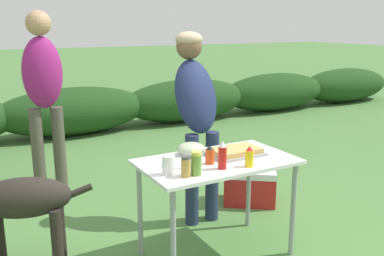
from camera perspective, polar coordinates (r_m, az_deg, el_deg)
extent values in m
plane|color=#4C7A3D|center=(3.35, 3.20, -16.43)|extent=(60.00, 60.00, 0.00)
ellipsoid|color=#1E4219|center=(6.89, -15.50, 2.20)|extent=(2.40, 0.90, 0.74)
ellipsoid|color=#1E4219|center=(7.60, -0.70, 3.73)|extent=(2.40, 0.90, 0.74)
ellipsoid|color=#1E4219|center=(8.72, 10.97, 4.76)|extent=(2.40, 0.90, 0.74)
ellipsoid|color=#1E4219|center=(10.11, 19.74, 5.41)|extent=(2.40, 0.90, 0.74)
cube|color=white|center=(3.05, 3.38, -4.51)|extent=(1.10, 0.64, 0.02)
cylinder|color=gray|center=(2.76, -2.52, -14.96)|extent=(0.04, 0.04, 0.71)
cylinder|color=gray|center=(3.27, 13.31, -10.56)|extent=(0.04, 0.04, 0.71)
cylinder|color=gray|center=(3.20, -6.95, -10.82)|extent=(0.04, 0.04, 0.71)
cylinder|color=gray|center=(3.65, 7.56, -7.68)|extent=(0.04, 0.04, 0.71)
cube|color=#9E9EA3|center=(3.16, 5.84, -3.48)|extent=(0.40, 0.25, 0.02)
cube|color=tan|center=(3.15, 5.85, -2.99)|extent=(0.35, 0.22, 0.04)
cylinder|color=white|center=(2.93, -1.90, -4.81)|extent=(0.21, 0.21, 0.02)
ellipsoid|color=#ADBC99|center=(3.14, -0.09, -2.80)|extent=(0.20, 0.20, 0.09)
cylinder|color=white|center=(2.74, -3.18, -4.94)|extent=(0.08, 0.08, 0.12)
cylinder|color=#CC4214|center=(2.95, 2.38, -3.82)|extent=(0.06, 0.06, 0.10)
cone|color=black|center=(2.93, 2.39, -2.59)|extent=(0.05, 0.05, 0.03)
cylinder|color=yellow|center=(2.91, 7.65, -4.07)|extent=(0.06, 0.06, 0.11)
cone|color=red|center=(2.89, 7.70, -2.71)|extent=(0.05, 0.05, 0.03)
cylinder|color=olive|center=(2.73, 0.57, -4.97)|extent=(0.07, 0.07, 0.13)
cylinder|color=#D1CC47|center=(2.70, 0.57, -3.42)|extent=(0.06, 0.06, 0.02)
cylinder|color=red|center=(2.85, 4.07, -4.00)|extent=(0.06, 0.06, 0.15)
cone|color=white|center=(2.82, 4.10, -2.12)|extent=(0.05, 0.05, 0.04)
cylinder|color=#B2893D|center=(2.70, -0.83, -5.34)|extent=(0.06, 0.06, 0.12)
cylinder|color=#4C4C4C|center=(2.68, -0.84, -3.96)|extent=(0.06, 0.06, 0.02)
cylinder|color=#232D4C|center=(3.64, -0.01, -6.96)|extent=(0.11, 0.11, 0.79)
cylinder|color=#232D4C|center=(3.73, 2.68, -6.46)|extent=(0.11, 0.11, 0.79)
ellipsoid|color=navy|center=(3.61, 0.49, 4.26)|extent=(0.37, 0.49, 0.69)
sphere|color=brown|center=(3.67, -0.40, 10.81)|extent=(0.22, 0.22, 0.22)
ellipsoid|color=tan|center=(3.67, -0.40, 11.75)|extent=(0.23, 0.23, 0.13)
cylinder|color=#4C473D|center=(4.58, -19.86, -2.94)|extent=(0.12, 0.12, 0.87)
cylinder|color=#4C473D|center=(4.60, -17.27, -2.65)|extent=(0.12, 0.12, 0.87)
ellipsoid|color=#931E70|center=(4.44, -19.32, 6.97)|extent=(0.39, 0.29, 0.70)
sphere|color=tan|center=(4.42, -19.81, 13.04)|extent=(0.24, 0.24, 0.24)
cylinder|color=#28231E|center=(3.17, -17.53, -14.21)|extent=(0.08, 0.08, 0.46)
cylinder|color=#28231E|center=(3.33, -17.21, -12.76)|extent=(0.08, 0.08, 0.46)
ellipsoid|color=#28231E|center=(3.16, -21.54, -8.63)|extent=(0.69, 0.46, 0.28)
cylinder|color=#28231E|center=(3.11, -14.93, -8.22)|extent=(0.21, 0.11, 0.11)
cube|color=#B21E1E|center=(4.19, 7.66, -8.00)|extent=(0.58, 0.54, 0.28)
cube|color=silver|center=(4.13, 7.74, -5.81)|extent=(0.58, 0.54, 0.06)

